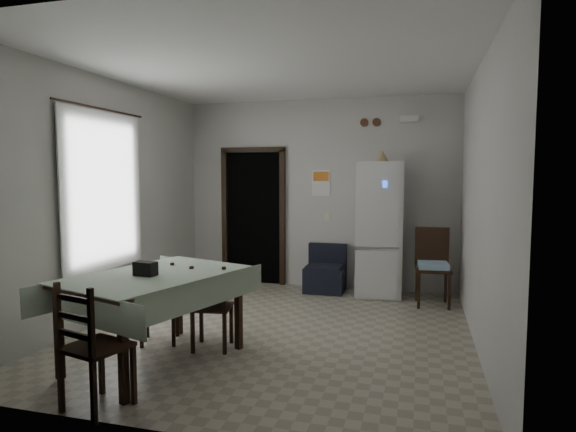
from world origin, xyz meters
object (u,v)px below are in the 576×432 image
(corner_chair, at_px, (433,267))
(dining_table, at_px, (156,318))
(navy_seat, at_px, (325,269))
(fridge, at_px, (379,229))
(dining_chair_near_head, at_px, (97,345))
(dining_chair_far_left, at_px, (159,301))
(dining_chair_far_right, at_px, (212,306))

(corner_chair, distance_m, dining_table, 3.72)
(dining_table, bearing_deg, navy_seat, 89.85)
(fridge, xyz_separation_m, dining_chair_near_head, (-1.72, -4.01, -0.48))
(dining_chair_far_left, bearing_deg, corner_chair, -162.85)
(navy_seat, distance_m, corner_chair, 1.59)
(fridge, bearing_deg, dining_chair_far_right, -125.74)
(navy_seat, xyz_separation_m, dining_chair_near_head, (-0.94, -4.01, 0.14))
(dining_chair_far_right, bearing_deg, corner_chair, -144.25)
(corner_chair, bearing_deg, dining_table, -137.21)
(dining_table, bearing_deg, dining_chair_near_head, -69.38)
(dining_chair_far_left, bearing_deg, fridge, -149.48)
(fridge, height_order, dining_chair_far_left, fridge)
(dining_chair_far_right, bearing_deg, fridge, -128.66)
(corner_chair, height_order, dining_chair_far_right, corner_chair)
(corner_chair, xyz_separation_m, dining_chair_near_head, (-2.47, -3.64, -0.03))
(navy_seat, distance_m, dining_chair_near_head, 4.12)
(dining_table, bearing_deg, fridge, 77.83)
(corner_chair, relative_size, dining_chair_far_left, 1.19)
(navy_seat, xyz_separation_m, dining_chair_far_left, (-1.24, -2.60, 0.08))
(dining_chair_near_head, bearing_deg, dining_chair_far_right, -87.98)
(navy_seat, height_order, dining_chair_far_right, dining_chair_far_right)
(dining_table, height_order, dining_chair_far_right, dining_chair_far_right)
(fridge, relative_size, navy_seat, 2.77)
(fridge, height_order, dining_chair_near_head, fridge)
(fridge, height_order, corner_chair, fridge)
(dining_table, xyz_separation_m, dining_chair_far_left, (-0.26, 0.50, 0.01))
(navy_seat, distance_m, dining_chair_far_left, 2.88)
(dining_chair_far_right, bearing_deg, navy_seat, -113.92)
(dining_chair_far_right, bearing_deg, dining_table, 43.94)
(navy_seat, xyz_separation_m, corner_chair, (1.53, -0.37, 0.17))
(navy_seat, relative_size, dining_chair_far_left, 0.81)
(dining_table, height_order, dining_chair_far_left, dining_chair_far_left)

